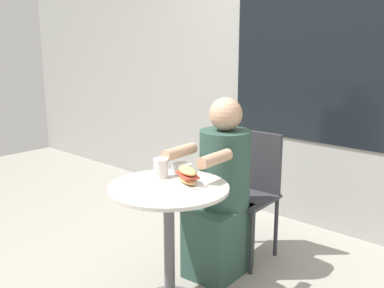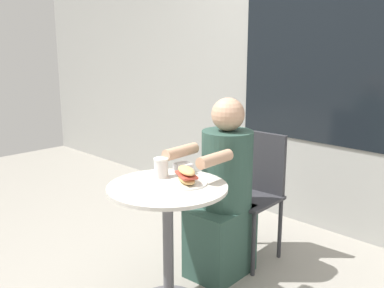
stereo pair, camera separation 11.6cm
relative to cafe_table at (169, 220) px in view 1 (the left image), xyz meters
The scene contains 7 objects.
storefront_wall 1.85m from the cafe_table, 89.98° to the left, with size 8.00×0.09×2.80m.
cafe_table is the anchor object (origin of this frame).
diner_chair 0.85m from the cafe_table, 92.93° to the left, with size 0.40×0.40×0.87m.
seated_diner 0.51m from the cafe_table, 93.97° to the left, with size 0.35×0.59×1.15m.
sandwich_on_plate 0.26m from the cafe_table, 59.60° to the left, with size 0.23×0.23×0.10m.
drink_cup 0.30m from the cafe_table, 150.31° to the left, with size 0.09×0.09×0.11m.
napkin_box 0.33m from the cafe_table, 115.36° to the left, with size 0.11×0.11×0.06m.
Camera 1 is at (1.64, -1.62, 1.49)m, focal length 42.00 mm.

